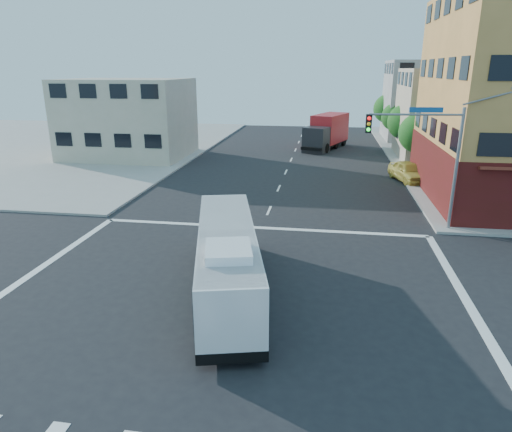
# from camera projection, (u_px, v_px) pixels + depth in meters

# --- Properties ---
(ground) EXTENTS (120.00, 120.00, 0.00)m
(ground) POSITION_uv_depth(u_px,v_px,m) (227.00, 307.00, 18.02)
(ground) COLOR black
(ground) RESTS_ON ground
(sidewalk_nw) EXTENTS (50.00, 50.00, 0.15)m
(sidewalk_nw) POSITION_uv_depth(u_px,v_px,m) (10.00, 145.00, 56.04)
(sidewalk_nw) COLOR #9A968E
(sidewalk_nw) RESTS_ON ground
(building_east_near) EXTENTS (12.06, 10.06, 9.00)m
(building_east_near) POSITION_uv_depth(u_px,v_px,m) (462.00, 115.00, 46.07)
(building_east_near) COLOR #BCAD90
(building_east_near) RESTS_ON ground
(building_east_far) EXTENTS (12.06, 10.06, 10.00)m
(building_east_far) POSITION_uv_depth(u_px,v_px,m) (434.00, 101.00, 59.08)
(building_east_far) COLOR #ACACA7
(building_east_far) RESTS_ON ground
(building_west) EXTENTS (12.06, 10.06, 8.00)m
(building_west) POSITION_uv_depth(u_px,v_px,m) (128.00, 119.00, 47.47)
(building_west) COLOR beige
(building_west) RESTS_ON ground
(signal_mast_ne) EXTENTS (7.91, 1.13, 8.07)m
(signal_mast_ne) POSITION_uv_depth(u_px,v_px,m) (427.00, 145.00, 25.13)
(signal_mast_ne) COLOR gray
(signal_mast_ne) RESTS_ON ground
(street_tree_a) EXTENTS (3.60, 3.60, 5.53)m
(street_tree_a) POSITION_uv_depth(u_px,v_px,m) (420.00, 131.00, 41.41)
(street_tree_a) COLOR #3B2215
(street_tree_a) RESTS_ON ground
(street_tree_b) EXTENTS (3.80, 3.80, 5.79)m
(street_tree_b) POSITION_uv_depth(u_px,v_px,m) (407.00, 120.00, 48.88)
(street_tree_b) COLOR #3B2215
(street_tree_b) RESTS_ON ground
(street_tree_c) EXTENTS (3.40, 3.40, 5.29)m
(street_tree_c) POSITION_uv_depth(u_px,v_px,m) (396.00, 115.00, 56.49)
(street_tree_c) COLOR #3B2215
(street_tree_c) RESTS_ON ground
(street_tree_d) EXTENTS (4.00, 4.00, 6.03)m
(street_tree_d) POSITION_uv_depth(u_px,v_px,m) (389.00, 107.00, 63.88)
(street_tree_d) COLOR #3B2215
(street_tree_d) RESTS_ON ground
(transit_bus) EXTENTS (4.72, 10.82, 3.13)m
(transit_bus) POSITION_uv_depth(u_px,v_px,m) (227.00, 259.00, 18.66)
(transit_bus) COLOR black
(transit_bus) RESTS_ON ground
(box_truck) EXTENTS (5.38, 8.98, 3.90)m
(box_truck) POSITION_uv_depth(u_px,v_px,m) (326.00, 132.00, 53.18)
(box_truck) COLOR #232327
(box_truck) RESTS_ON ground
(parked_car) EXTENTS (3.19, 5.16, 1.64)m
(parked_car) POSITION_uv_depth(u_px,v_px,m) (408.00, 172.00, 37.89)
(parked_car) COLOR gold
(parked_car) RESTS_ON ground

